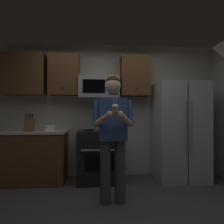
# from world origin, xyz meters

# --- Properties ---
(ground_plane) EXTENTS (6.00, 6.00, 0.00)m
(ground_plane) POSITION_xyz_m (0.00, 0.00, 0.00)
(ground_plane) COLOR #474442
(wall_back) EXTENTS (4.40, 0.10, 2.60)m
(wall_back) POSITION_xyz_m (0.00, 1.75, 1.30)
(wall_back) COLOR beige
(wall_back) RESTS_ON ground
(oven_range) EXTENTS (0.76, 0.70, 0.93)m
(oven_range) POSITION_xyz_m (-0.15, 1.36, 0.46)
(oven_range) COLOR black
(oven_range) RESTS_ON ground
(microwave) EXTENTS (0.74, 0.41, 0.40)m
(microwave) POSITION_xyz_m (-0.15, 1.48, 1.72)
(microwave) COLOR #9EA0A5
(refrigerator) EXTENTS (0.90, 0.75, 1.80)m
(refrigerator) POSITION_xyz_m (1.35, 1.32, 0.90)
(refrigerator) COLOR #B7BABF
(refrigerator) RESTS_ON ground
(cabinet_row_upper) EXTENTS (2.78, 0.36, 0.76)m
(cabinet_row_upper) POSITION_xyz_m (-0.72, 1.53, 1.95)
(cabinet_row_upper) COLOR brown
(counter_left) EXTENTS (1.44, 0.66, 0.92)m
(counter_left) POSITION_xyz_m (-1.45, 1.38, 0.46)
(counter_left) COLOR brown
(counter_left) RESTS_ON ground
(knife_block) EXTENTS (0.16, 0.15, 0.32)m
(knife_block) POSITION_xyz_m (-1.37, 1.33, 1.03)
(knife_block) COLOR brown
(knife_block) RESTS_ON counter_left
(bowl_large_white) EXTENTS (0.21, 0.21, 0.10)m
(bowl_large_white) POSITION_xyz_m (-1.05, 1.34, 0.97)
(bowl_large_white) COLOR white
(bowl_large_white) RESTS_ON counter_left
(person) EXTENTS (0.60, 0.48, 1.76)m
(person) POSITION_xyz_m (0.02, 0.39, 1.00)
(person) COLOR #4C4742
(person) RESTS_ON ground
(cupcake) EXTENTS (0.09, 0.09, 0.17)m
(cupcake) POSITION_xyz_m (0.02, 0.06, 1.29)
(cupcake) COLOR #A87F56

